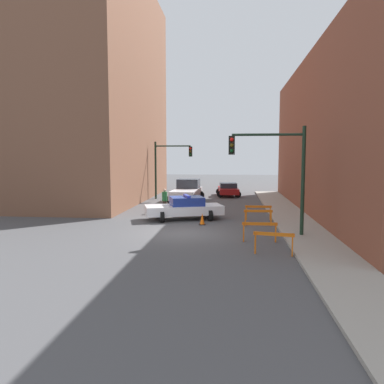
{
  "coord_description": "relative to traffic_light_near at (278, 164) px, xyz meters",
  "views": [
    {
      "loc": [
        2.54,
        -18.53,
        3.91
      ],
      "look_at": [
        -0.16,
        6.52,
        1.48
      ],
      "focal_mm": 35.0,
      "sensor_mm": 36.0,
      "label": 1
    }
  ],
  "objects": [
    {
      "name": "ground_plane",
      "position": [
        -4.73,
        0.27,
        -3.53
      ],
      "size": [
        120.0,
        120.0,
        0.0
      ],
      "primitive_type": "plane",
      "color": "#4C4C4F"
    },
    {
      "name": "traffic_light_far",
      "position": [
        -8.03,
        15.19,
        -0.13
      ],
      "size": [
        3.44,
        0.35,
        5.2
      ],
      "color": "black",
      "rests_on": "ground_plane"
    },
    {
      "name": "sidewalk_right",
      "position": [
        1.47,
        0.27,
        -3.47
      ],
      "size": [
        2.4,
        44.0,
        0.12
      ],
      "color": "#9E998E",
      "rests_on": "ground_plane"
    },
    {
      "name": "traffic_light_near",
      "position": [
        0.0,
        0.0,
        0.0
      ],
      "size": [
        3.64,
        0.35,
        5.2
      ],
      "color": "black",
      "rests_on": "sidewalk_right"
    },
    {
      "name": "barrier_corner",
      "position": [
        -0.59,
        4.62,
        -2.91
      ],
      "size": [
        1.6,
        0.21,
        0.9
      ],
      "rotation": [
        0.0,
        0.0,
        0.03
      ],
      "color": "orange",
      "rests_on": "ground_plane"
    },
    {
      "name": "white_truck",
      "position": [
        -6.04,
        13.37,
        -2.62
      ],
      "size": [
        2.81,
        5.49,
        1.9
      ],
      "rotation": [
        0.0,
        0.0,
        -0.05
      ],
      "color": "silver",
      "rests_on": "ground_plane"
    },
    {
      "name": "barrier_back",
      "position": [
        -0.72,
        2.78,
        -2.91
      ],
      "size": [
        1.6,
        0.21,
        0.9
      ],
      "rotation": [
        0.0,
        0.0,
        0.03
      ],
      "color": "orange",
      "rests_on": "ground_plane"
    },
    {
      "name": "building_corner_left",
      "position": [
        -16.73,
        14.27,
        6.08
      ],
      "size": [
        14.0,
        20.0,
        19.22
      ],
      "color": "brown",
      "rests_on": "ground_plane"
    },
    {
      "name": "parked_car_near",
      "position": [
        -2.58,
        18.23,
        -2.86
      ],
      "size": [
        2.5,
        4.43,
        1.31
      ],
      "rotation": [
        0.0,
        0.0,
        0.08
      ],
      "color": "maroon",
      "rests_on": "ground_plane"
    },
    {
      "name": "pedestrian_crossing",
      "position": [
        -6.82,
        7.03,
        -2.67
      ],
      "size": [
        0.49,
        0.49,
        1.66
      ],
      "rotation": [
        0.0,
        0.0,
        3.67
      ],
      "color": "#382D23",
      "rests_on": "ground_plane"
    },
    {
      "name": "police_car",
      "position": [
        -5.1,
        4.41,
        -2.81
      ],
      "size": [
        5.04,
        3.21,
        1.52
      ],
      "rotation": [
        0.0,
        0.0,
        1.88
      ],
      "color": "white",
      "rests_on": "ground_plane"
    },
    {
      "name": "barrier_mid",
      "position": [
        -0.92,
        -1.24,
        -2.91
      ],
      "size": [
        1.6,
        0.19,
        0.9
      ],
      "rotation": [
        0.0,
        0.0,
        0.02
      ],
      "color": "orange",
      "rests_on": "ground_plane"
    },
    {
      "name": "barrier_front",
      "position": [
        -0.53,
        -3.47,
        -2.91
      ],
      "size": [
        1.58,
        0.43,
        0.9
      ],
      "rotation": [
        0.0,
        0.0,
        -0.18
      ],
      "color": "orange",
      "rests_on": "ground_plane"
    },
    {
      "name": "traffic_cone",
      "position": [
        -3.87,
        2.73,
        -3.21
      ],
      "size": [
        0.36,
        0.36,
        0.66
      ],
      "color": "black",
      "rests_on": "ground_plane"
    }
  ]
}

